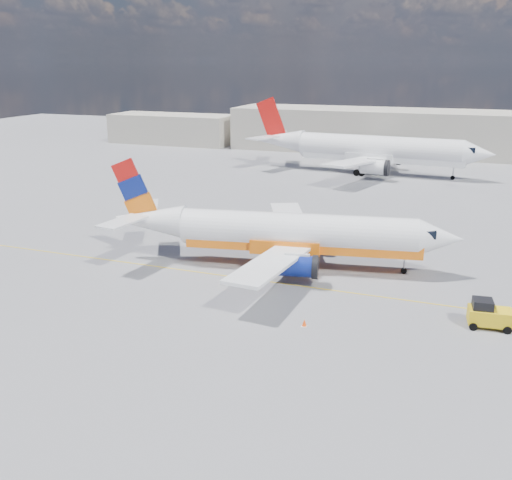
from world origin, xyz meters
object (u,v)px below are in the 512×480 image
(second_jet, at_px, (371,149))
(traffic_cone, at_px, (304,323))
(gse_tug, at_px, (488,314))
(main_jet, at_px, (286,233))

(second_jet, height_order, traffic_cone, second_jet)
(second_jet, bearing_deg, gse_tug, -69.35)
(traffic_cone, bearing_deg, gse_tug, 19.66)
(main_jet, distance_m, gse_tug, 17.39)
(main_jet, relative_size, gse_tug, 10.45)
(second_jet, distance_m, gse_tug, 53.90)
(main_jet, bearing_deg, gse_tug, -32.28)
(main_jet, xyz_separation_m, traffic_cone, (4.62, -10.61, -2.75))
(main_jet, relative_size, second_jet, 0.80)
(gse_tug, distance_m, traffic_cone, 12.07)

